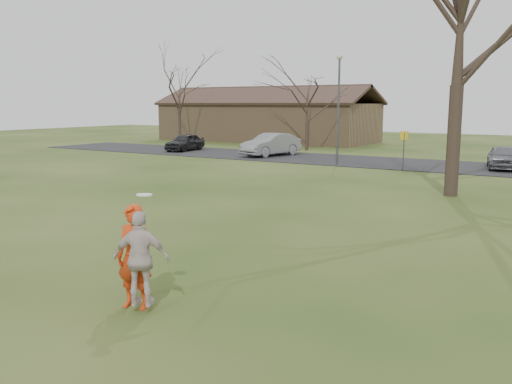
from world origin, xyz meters
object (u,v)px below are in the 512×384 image
at_px(car_1, 271,144).
at_px(catching_play, 141,259).
at_px(car_4, 503,157).
at_px(lamp_post, 339,95).
at_px(player_defender, 135,257).
at_px(big_tree, 462,7).
at_px(car_0, 185,142).
at_px(building, 267,120).

bearing_deg(car_1, catching_play, -51.37).
xyz_separation_m(car_4, lamp_post, (-8.43, -2.76, 3.29)).
bearing_deg(lamp_post, player_defender, -75.06).
xyz_separation_m(lamp_post, big_tree, (8.00, -7.50, 3.03)).
bearing_deg(car_0, car_1, -6.20).
xyz_separation_m(player_defender, lamp_post, (-5.98, 22.42, 3.06)).
bearing_deg(lamp_post, car_4, 18.16).
xyz_separation_m(car_1, car_4, (14.36, 0.22, -0.12)).
height_order(car_0, lamp_post, lamp_post).
bearing_deg(building, car_4, -29.59).
bearing_deg(catching_play, big_tree, 83.22).
xyz_separation_m(car_0, car_4, (21.80, 0.22, -0.00)).
bearing_deg(big_tree, car_1, 144.21).
xyz_separation_m(car_4, building, (-22.43, 12.74, 1.26)).
bearing_deg(catching_play, player_defender, 160.06).
xyz_separation_m(car_1, building, (-8.06, 12.95, 1.14)).
bearing_deg(catching_play, car_4, 85.00).
xyz_separation_m(car_1, catching_play, (12.16, -25.06, 0.14)).
bearing_deg(catching_play, car_1, 115.88).
xyz_separation_m(car_0, lamp_post, (13.37, -2.55, 3.29)).
relative_size(car_1, catching_play, 2.37).
xyz_separation_m(car_0, big_tree, (21.37, -10.05, 6.32)).
bearing_deg(car_4, car_1, 169.93).
bearing_deg(car_0, player_defender, -58.43).
xyz_separation_m(car_4, catching_play, (-2.21, -25.27, 0.26)).
distance_m(car_1, big_tree, 18.27).
relative_size(building, lamp_post, 3.29).
distance_m(car_0, big_tree, 24.45).
bearing_deg(catching_play, building, 118.01).
relative_size(car_0, catching_play, 1.94).
distance_m(car_1, catching_play, 27.85).
bearing_deg(big_tree, building, 133.73).
distance_m(car_1, building, 15.30).
distance_m(player_defender, building, 42.88).
height_order(car_4, lamp_post, lamp_post).
xyz_separation_m(catching_play, lamp_post, (-6.22, 22.51, 3.04)).
bearing_deg(car_4, lamp_post, -172.77).
height_order(player_defender, catching_play, catching_play).
height_order(car_0, car_4, car_0).
distance_m(player_defender, big_tree, 16.24).
height_order(player_defender, car_0, player_defender).
bearing_deg(building, lamp_post, -47.91).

